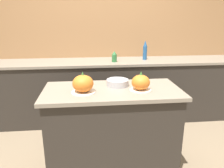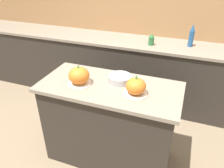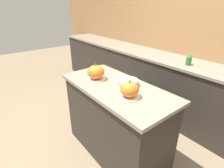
{
  "view_description": "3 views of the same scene",
  "coord_description": "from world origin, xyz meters",
  "views": [
    {
      "loc": [
        -0.21,
        -1.95,
        1.56
      ],
      "look_at": [
        -0.0,
        -0.01,
        0.95
      ],
      "focal_mm": 35.0,
      "sensor_mm": 36.0,
      "label": 1
    },
    {
      "loc": [
        0.62,
        -1.6,
        1.89
      ],
      "look_at": [
        0.03,
        -0.02,
        0.93
      ],
      "focal_mm": 35.0,
      "sensor_mm": 36.0,
      "label": 2
    },
    {
      "loc": [
        1.26,
        -1.04,
        1.66
      ],
      "look_at": [
        -0.02,
        -0.04,
        0.92
      ],
      "focal_mm": 28.0,
      "sensor_mm": 36.0,
      "label": 3
    }
  ],
  "objects": [
    {
      "name": "wall_back",
      "position": [
        0.0,
        1.53,
        1.25
      ],
      "size": [
        8.0,
        0.06,
        2.5
      ],
      "color": "#9E7047",
      "rests_on": "ground_plane"
    },
    {
      "name": "bottle_short",
      "position": [
        0.15,
        1.11,
        1.0
      ],
      "size": [
        0.07,
        0.07,
        0.15
      ],
      "color": "#2D6B38",
      "rests_on": "back_counter"
    },
    {
      "name": "back_counter",
      "position": [
        0.0,
        1.2,
        0.47
      ],
      "size": [
        6.0,
        0.6,
        0.93
      ],
      "color": "#2D2823",
      "rests_on": "ground_plane"
    },
    {
      "name": "kitchen_island",
      "position": [
        0.0,
        0.0,
        0.45
      ],
      "size": [
        1.3,
        0.62,
        0.89
      ],
      "color": "#2D2823",
      "rests_on": "ground_plane"
    },
    {
      "name": "ground_plane",
      "position": [
        0.0,
        0.0,
        0.0
      ],
      "size": [
        12.0,
        12.0,
        0.0
      ],
      "primitive_type": "plane",
      "color": "#847056"
    },
    {
      "name": "bottle_tall",
      "position": [
        0.62,
        1.24,
        1.06
      ],
      "size": [
        0.06,
        0.06,
        0.28
      ],
      "color": "#235184",
      "rests_on": "back_counter"
    },
    {
      "name": "pumpkin_cake_right",
      "position": [
        0.26,
        -0.06,
        0.97
      ],
      "size": [
        0.2,
        0.2,
        0.18
      ],
      "color": "silver",
      "rests_on": "kitchen_island"
    },
    {
      "name": "pumpkin_cake_left",
      "position": [
        -0.27,
        -0.06,
        0.97
      ],
      "size": [
        0.22,
        0.22,
        0.2
      ],
      "color": "silver",
      "rests_on": "kitchen_island"
    },
    {
      "name": "mixing_bowl",
      "position": [
        0.06,
        0.1,
        0.93
      ],
      "size": [
        0.22,
        0.22,
        0.06
      ],
      "color": "#ADADB2",
      "rests_on": "kitchen_island"
    }
  ]
}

